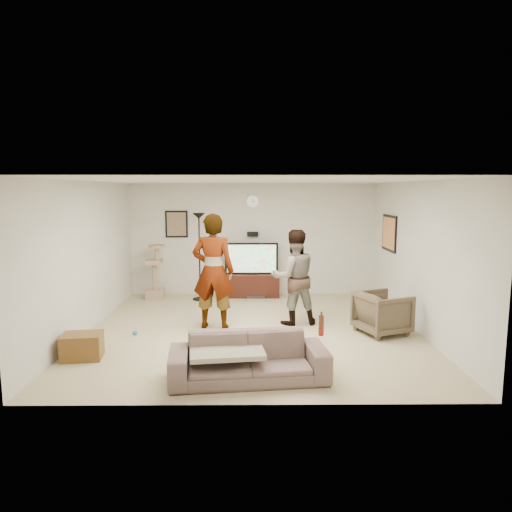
{
  "coord_description": "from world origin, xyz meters",
  "views": [
    {
      "loc": [
        -0.01,
        -7.53,
        2.34
      ],
      "look_at": [
        0.05,
        0.2,
        1.24
      ],
      "focal_mm": 32.24,
      "sensor_mm": 36.0,
      "label": 1
    }
  ],
  "objects_px": {
    "sofa": "(249,358)",
    "person_left": "(213,271)",
    "person_right": "(294,277)",
    "armchair": "(382,313)",
    "tv": "(251,258)",
    "side_table": "(82,346)",
    "floor_lamp": "(200,257)",
    "cat_tree": "(154,272)",
    "beer_bottle": "(321,326)",
    "tv_stand": "(252,285)"
  },
  "relations": [
    {
      "from": "person_left",
      "to": "tv_stand",
      "type": "bearing_deg",
      "value": -98.73
    },
    {
      "from": "sofa",
      "to": "armchair",
      "type": "xyz_separation_m",
      "value": [
        2.19,
        1.86,
        0.06
      ]
    },
    {
      "from": "person_left",
      "to": "sofa",
      "type": "distance_m",
      "value": 2.4
    },
    {
      "from": "tv_stand",
      "to": "cat_tree",
      "type": "distance_m",
      "value": 2.15
    },
    {
      "from": "cat_tree",
      "to": "beer_bottle",
      "type": "height_order",
      "value": "cat_tree"
    },
    {
      "from": "floor_lamp",
      "to": "cat_tree",
      "type": "xyz_separation_m",
      "value": [
        -1.0,
        0.12,
        -0.34
      ]
    },
    {
      "from": "floor_lamp",
      "to": "sofa",
      "type": "xyz_separation_m",
      "value": [
        1.08,
        -4.28,
        -0.65
      ]
    },
    {
      "from": "person_right",
      "to": "sofa",
      "type": "distance_m",
      "value": 2.62
    },
    {
      "from": "person_right",
      "to": "person_left",
      "type": "bearing_deg",
      "value": -1.82
    },
    {
      "from": "floor_lamp",
      "to": "person_left",
      "type": "distance_m",
      "value": 2.11
    },
    {
      "from": "cat_tree",
      "to": "side_table",
      "type": "xyz_separation_m",
      "value": [
        -0.26,
        -3.64,
        -0.42
      ]
    },
    {
      "from": "tv_stand",
      "to": "beer_bottle",
      "type": "bearing_deg",
      "value": -79.29
    },
    {
      "from": "cat_tree",
      "to": "armchair",
      "type": "distance_m",
      "value": 4.97
    },
    {
      "from": "cat_tree",
      "to": "beer_bottle",
      "type": "relative_size",
      "value": 4.76
    },
    {
      "from": "floor_lamp",
      "to": "cat_tree",
      "type": "bearing_deg",
      "value": 173.23
    },
    {
      "from": "tv",
      "to": "floor_lamp",
      "type": "height_order",
      "value": "floor_lamp"
    },
    {
      "from": "person_left",
      "to": "person_right",
      "type": "xyz_separation_m",
      "value": [
        1.39,
        0.22,
        -0.15
      ]
    },
    {
      "from": "floor_lamp",
      "to": "cat_tree",
      "type": "distance_m",
      "value": 1.06
    },
    {
      "from": "tv",
      "to": "beer_bottle",
      "type": "distance_m",
      "value": 4.65
    },
    {
      "from": "tv_stand",
      "to": "floor_lamp",
      "type": "bearing_deg",
      "value": -165.19
    },
    {
      "from": "tv",
      "to": "cat_tree",
      "type": "height_order",
      "value": "tv"
    },
    {
      "from": "tv",
      "to": "side_table",
      "type": "relative_size",
      "value": 2.19
    },
    {
      "from": "sofa",
      "to": "person_right",
      "type": "bearing_deg",
      "value": 65.94
    },
    {
      "from": "person_right",
      "to": "armchair",
      "type": "xyz_separation_m",
      "value": [
        1.41,
        -0.57,
        -0.49
      ]
    },
    {
      "from": "tv",
      "to": "sofa",
      "type": "bearing_deg",
      "value": -90.41
    },
    {
      "from": "sofa",
      "to": "armchair",
      "type": "bearing_deg",
      "value": 34.08
    },
    {
      "from": "cat_tree",
      "to": "beer_bottle",
      "type": "bearing_deg",
      "value": -55.89
    },
    {
      "from": "tv",
      "to": "floor_lamp",
      "type": "bearing_deg",
      "value": -165.19
    },
    {
      "from": "person_right",
      "to": "side_table",
      "type": "height_order",
      "value": "person_right"
    },
    {
      "from": "person_right",
      "to": "sofa",
      "type": "relative_size",
      "value": 0.86
    },
    {
      "from": "person_left",
      "to": "person_right",
      "type": "relative_size",
      "value": 1.17
    },
    {
      "from": "tv_stand",
      "to": "person_left",
      "type": "relative_size",
      "value": 0.62
    },
    {
      "from": "armchair",
      "to": "person_left",
      "type": "bearing_deg",
      "value": 60.79
    },
    {
      "from": "armchair",
      "to": "sofa",
      "type": "bearing_deg",
      "value": 108.3
    },
    {
      "from": "floor_lamp",
      "to": "sofa",
      "type": "relative_size",
      "value": 0.96
    },
    {
      "from": "tv_stand",
      "to": "armchair",
      "type": "distance_m",
      "value": 3.46
    },
    {
      "from": "side_table",
      "to": "sofa",
      "type": "bearing_deg",
      "value": -17.78
    },
    {
      "from": "armchair",
      "to": "floor_lamp",
      "type": "bearing_deg",
      "value": 31.51
    },
    {
      "from": "tv",
      "to": "person_left",
      "type": "bearing_deg",
      "value": -105.34
    },
    {
      "from": "sofa",
      "to": "person_left",
      "type": "bearing_deg",
      "value": 99.2
    },
    {
      "from": "floor_lamp",
      "to": "sofa",
      "type": "distance_m",
      "value": 4.46
    },
    {
      "from": "tv",
      "to": "person_right",
      "type": "bearing_deg",
      "value": -70.7
    },
    {
      "from": "floor_lamp",
      "to": "armchair",
      "type": "xyz_separation_m",
      "value": [
        3.27,
        -2.41,
        -0.59
      ]
    },
    {
      "from": "cat_tree",
      "to": "beer_bottle",
      "type": "distance_m",
      "value": 5.31
    },
    {
      "from": "person_left",
      "to": "armchair",
      "type": "relative_size",
      "value": 2.59
    },
    {
      "from": "beer_bottle",
      "to": "side_table",
      "type": "xyz_separation_m",
      "value": [
        -3.24,
        0.75,
        -0.52
      ]
    },
    {
      "from": "sofa",
      "to": "armchair",
      "type": "height_order",
      "value": "armchair"
    },
    {
      "from": "tv_stand",
      "to": "beer_bottle",
      "type": "height_order",
      "value": "beer_bottle"
    },
    {
      "from": "floor_lamp",
      "to": "person_left",
      "type": "relative_size",
      "value": 0.95
    },
    {
      "from": "person_left",
      "to": "tv",
      "type": "bearing_deg",
      "value": -98.73
    }
  ]
}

